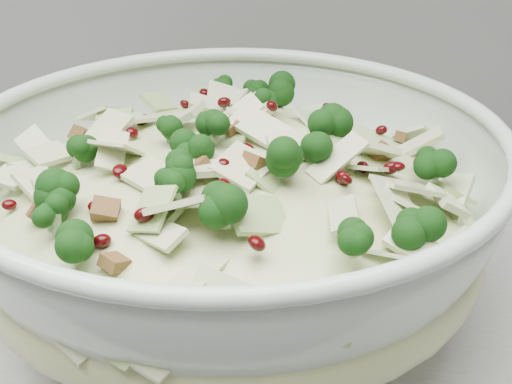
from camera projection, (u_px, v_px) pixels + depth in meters
mixing_bowl at (231, 222)px, 0.54m from camera, size 0.48×0.48×0.16m
salad at (230, 192)px, 0.53m from camera, size 0.39×0.39×0.16m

